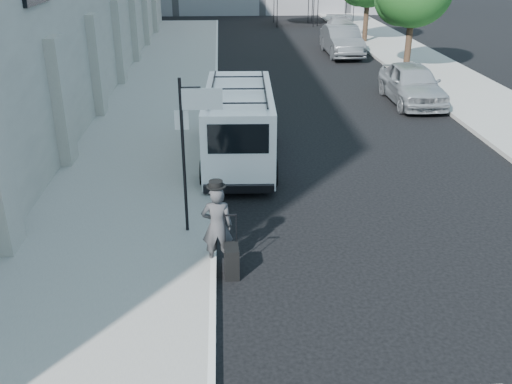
{
  "coord_description": "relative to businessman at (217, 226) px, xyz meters",
  "views": [
    {
      "loc": [
        -1.73,
        -8.43,
        6.24
      ],
      "look_at": [
        -1.06,
        2.65,
        1.3
      ],
      "focal_mm": 40.0,
      "sensor_mm": 36.0,
      "label": 1
    }
  ],
  "objects": [
    {
      "name": "ground",
      "position": [
        1.9,
        -1.92,
        -0.88
      ],
      "size": [
        120.0,
        120.0,
        0.0
      ],
      "primitive_type": "plane",
      "color": "black",
      "rests_on": "ground"
    },
    {
      "name": "sidewalk_left",
      "position": [
        -2.35,
        14.08,
        -0.81
      ],
      "size": [
        4.5,
        48.0,
        0.15
      ],
      "primitive_type": "cube",
      "color": "gray",
      "rests_on": "ground"
    },
    {
      "name": "sidewalk_right",
      "position": [
        10.9,
        18.08,
        -0.81
      ],
      "size": [
        4.0,
        56.0,
        0.15
      ],
      "primitive_type": "cube",
      "color": "gray",
      "rests_on": "ground"
    },
    {
      "name": "sign_pole",
      "position": [
        -0.46,
        1.28,
        1.77
      ],
      "size": [
        1.03,
        0.07,
        3.5
      ],
      "color": "black",
      "rests_on": "sidewalk_left"
    },
    {
      "name": "businessman",
      "position": [
        0.0,
        0.0,
        0.0
      ],
      "size": [
        0.65,
        0.44,
        1.76
      ],
      "primitive_type": "imported",
      "rotation": [
        0.0,
        0.0,
        3.12
      ],
      "color": "#3C3B3E",
      "rests_on": "ground"
    },
    {
      "name": "suitcase",
      "position": [
        0.28,
        -0.48,
        -0.54
      ],
      "size": [
        0.3,
        0.47,
        1.27
      ],
      "rotation": [
        0.0,
        0.0,
        0.04
      ],
      "color": "black",
      "rests_on": "ground"
    },
    {
      "name": "cargo_van",
      "position": [
        0.65,
        6.07,
        0.28
      ],
      "size": [
        2.27,
        5.99,
        2.24
      ],
      "rotation": [
        0.0,
        0.0,
        -0.04
      ],
      "color": "white",
      "rests_on": "ground"
    },
    {
      "name": "parked_car_a",
      "position": [
        7.95,
        12.36,
        -0.07
      ],
      "size": [
        1.96,
        4.79,
        1.63
      ],
      "primitive_type": "imported",
      "rotation": [
        0.0,
        0.0,
        -0.01
      ],
      "color": "#979A9E",
      "rests_on": "ground"
    },
    {
      "name": "parked_car_b",
      "position": [
        7.17,
        22.99,
        -0.04
      ],
      "size": [
        1.78,
        5.11,
        1.68
      ],
      "primitive_type": "imported",
      "rotation": [
        0.0,
        0.0,
        0.0
      ],
      "color": "#54585C",
      "rests_on": "ground"
    },
    {
      "name": "parked_car_c",
      "position": [
        8.14,
        28.0,
        -0.13
      ],
      "size": [
        2.68,
        5.36,
        1.49
      ],
      "primitive_type": "imported",
      "rotation": [
        0.0,
        0.0,
        -0.12
      ],
      "color": "#A3A6AB",
      "rests_on": "ground"
    }
  ]
}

